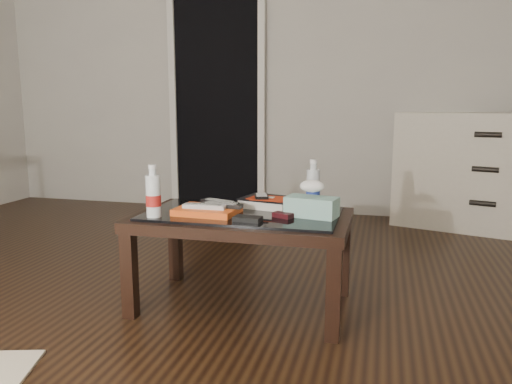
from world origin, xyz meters
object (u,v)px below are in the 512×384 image
textbook (268,202)px  tissue_box (312,207)px  coffee_table (242,226)px  water_bottle_right (313,184)px  water_bottle_left (153,191)px  dresser (478,172)px

textbook → tissue_box: 0.29m
coffee_table → tissue_box: bearing=-0.5°
coffee_table → tissue_box: tissue_box is taller
coffee_table → water_bottle_right: (0.31, 0.19, 0.18)m
water_bottle_left → water_bottle_right: (0.67, 0.38, 0.00)m
coffee_table → tissue_box: (0.33, -0.00, 0.11)m
textbook → tissue_box: size_ratio=1.09×
dresser → textbook: (-1.26, -1.76, 0.03)m
textbook → tissue_box: (0.24, -0.16, 0.02)m
water_bottle_right → water_bottle_left: bearing=-150.5°
coffee_table → water_bottle_right: water_bottle_right is taller
textbook → water_bottle_left: bearing=-129.9°
water_bottle_left → tissue_box: bearing=14.8°
dresser → tissue_box: dresser is taller
textbook → tissue_box: tissue_box is taller
textbook → dresser: bearing=67.2°
textbook → water_bottle_left: water_bottle_left is taller
coffee_table → dresser: 2.35m
coffee_table → water_bottle_right: size_ratio=4.20×
water_bottle_right → tissue_box: (0.02, -0.20, -0.07)m
dresser → textbook: bearing=-108.5°
coffee_table → water_bottle_right: bearing=32.4°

